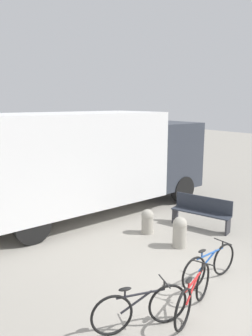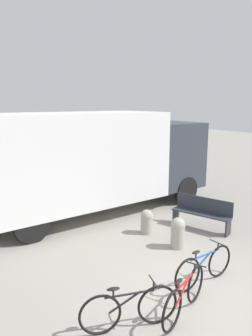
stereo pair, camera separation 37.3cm
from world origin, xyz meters
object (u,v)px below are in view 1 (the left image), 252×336
at_px(bicycle_far, 209,265).
at_px(bollard_far_bench, 147,220).
at_px(park_bench, 202,211).
at_px(bicycle_near, 140,308).
at_px(bicycle_middle, 194,294).
at_px(bollard_near_bench, 180,231).
at_px(delivery_truck, 91,159).

bearing_deg(bicycle_far, bollard_far_bench, 74.58).
relative_size(park_bench, bicycle_near, 1.09).
relative_size(bicycle_middle, bollard_near_bench, 1.92).
bearing_deg(bollard_near_bench, delivery_truck, 99.51).
height_order(bicycle_far, bollard_far_bench, bicycle_far).
xyz_separation_m(delivery_truck, bicycle_far, (-0.04, -5.29, -1.49)).
xyz_separation_m(delivery_truck, bollard_near_bench, (0.62, -3.68, -1.43)).
bearing_deg(park_bench, bollard_near_bench, 93.15).
height_order(park_bench, bollard_far_bench, park_bench).
distance_m(bollard_near_bench, bollard_far_bench, 1.20).
bearing_deg(park_bench, bicycle_far, 115.85).
distance_m(bicycle_near, bollard_far_bench, 4.09).
distance_m(bicycle_far, bollard_far_bench, 2.85).
relative_size(delivery_truck, bicycle_middle, 5.52).
height_order(bicycle_middle, bollard_near_bench, bollard_near_bench).
distance_m(park_bench, bicycle_middle, 4.26).
height_order(park_bench, bollard_near_bench, park_bench).
bearing_deg(bollard_far_bench, bicycle_near, -128.93).
xyz_separation_m(delivery_truck, park_bench, (2.11, -3.02, -1.35)).
bearing_deg(bollard_far_bench, park_bench, -18.12).
relative_size(bicycle_far, bollard_far_bench, 2.40).
distance_m(bicycle_middle, bicycle_far, 1.17).
relative_size(park_bench, bollard_near_bench, 2.22).
distance_m(delivery_truck, bicycle_near, 6.22).
bearing_deg(bollard_near_bench, bicycle_near, -143.73).
height_order(delivery_truck, bicycle_far, delivery_truck).
bearing_deg(park_bench, bicycle_near, 101.51).
xyz_separation_m(delivery_truck, bicycle_near, (-2.09, -5.67, -1.49)).
xyz_separation_m(park_bench, bicycle_near, (-4.20, -2.65, -0.14)).
bearing_deg(bollard_near_bench, bollard_far_bench, 96.60).
bearing_deg(delivery_truck, bicycle_near, -115.22).
distance_m(delivery_truck, bollard_near_bench, 3.99).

